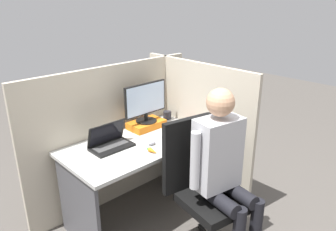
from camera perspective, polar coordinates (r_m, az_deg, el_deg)
ground_plane at (r=3.08m, az=-0.35°, el=-19.36°), size 12.00×12.00×0.00m
cubicle_panel_back at (r=3.21m, az=-9.41°, el=-3.43°), size 1.82×0.04×1.37m
cubicle_panel_right at (r=3.31m, az=4.92°, el=-2.43°), size 0.04×1.35×1.37m
desk at (r=2.99m, az=-5.08°, el=-7.99°), size 1.32×0.71×0.74m
paper_box at (r=3.19m, az=-3.79°, el=-1.56°), size 0.35×0.21×0.07m
monitor at (r=3.11m, az=-3.93°, el=2.42°), size 0.48×0.20×0.38m
laptop at (r=2.82m, az=-10.02°, el=-4.68°), size 0.35×0.21×0.21m
mouse at (r=2.84m, az=-2.83°, el=-4.79°), size 0.07×0.05×0.04m
stapler at (r=3.22m, az=3.15°, el=-1.54°), size 0.05×0.13×0.04m
carrot_toy at (r=2.69m, az=-2.62°, el=-6.22°), size 0.04×0.12×0.04m
office_chair at (r=2.62m, az=6.09°, el=-12.05°), size 0.55×0.60×1.09m
person at (r=2.44m, az=9.65°, el=-8.51°), size 0.47×0.47×1.37m
coffee_mug at (r=3.40m, az=-0.13°, el=0.07°), size 0.09×0.09×0.08m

